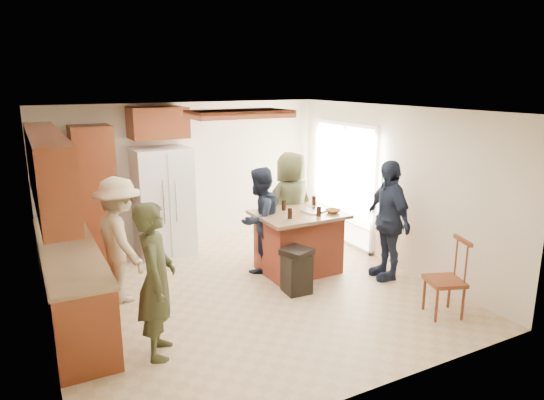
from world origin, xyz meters
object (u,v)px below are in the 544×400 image
person_front_left (156,280)px  person_counter (120,240)px  trash_bin (297,270)px  spindle_chair (446,281)px  kitchen_island (298,241)px  person_behind_right (291,205)px  person_side_right (388,220)px  person_behind_left (260,220)px  refrigerator (163,202)px

person_front_left → person_counter: size_ratio=1.01×
trash_bin → spindle_chair: bearing=-48.1°
person_counter → kitchen_island: size_ratio=1.31×
person_behind_right → kitchen_island: bearing=58.5°
person_front_left → person_side_right: person_side_right is taller
person_front_left → person_behind_left: 2.57m
person_behind_right → kitchen_island: (-0.22, -0.61, -0.40)m
person_side_right → person_front_left: bearing=-71.4°
refrigerator → person_behind_left: bearing=-53.3°
person_behind_left → person_side_right: bearing=116.6°
refrigerator → spindle_chair: (2.45, -3.84, -0.45)m
person_front_left → person_side_right: bearing=-62.3°
kitchen_island → person_behind_right: bearing=69.8°
person_behind_left → refrigerator: (-1.07, 1.44, 0.09)m
refrigerator → trash_bin: 2.73m
person_front_left → refrigerator: size_ratio=0.94×
kitchen_island → trash_bin: (-0.42, -0.66, -0.16)m
person_front_left → person_side_right: size_ratio=0.95×
spindle_chair → person_behind_left: bearing=119.8°
person_counter → trash_bin: (2.16, -0.89, -0.52)m
person_counter → trash_bin: 2.39m
person_behind_left → person_side_right: (1.54, -1.11, 0.08)m
person_side_right → kitchen_island: (-1.03, 0.81, -0.41)m
spindle_chair → refrigerator: bearing=122.5°
kitchen_island → trash_bin: kitchen_island is taller
person_counter → refrigerator: (1.00, 1.50, 0.06)m
person_side_right → spindle_chair: 1.37m
kitchen_island → spindle_chair: 2.28m
spindle_chair → person_counter: bearing=145.9°
refrigerator → spindle_chair: 4.58m
person_behind_right → spindle_chair: size_ratio=1.77×
person_side_right → trash_bin: bearing=-85.3°
person_front_left → person_behind_left: (2.01, 1.61, -0.04)m
person_behind_left → trash_bin: person_behind_left is taller
person_front_left → kitchen_island: size_ratio=1.32×
person_counter → kitchen_island: person_counter is taller
person_behind_left → kitchen_island: bearing=121.6°
person_counter → refrigerator: bearing=-44.7°
person_behind_left → trash_bin: bearing=67.5°
person_side_right → refrigerator: bearing=-123.7°
person_behind_right → person_counter: size_ratio=1.05×
kitchen_island → person_behind_left: bearing=149.1°
person_side_right → trash_bin: size_ratio=2.80×
refrigerator → person_side_right: bearing=-44.3°
spindle_chair → person_behind_right: bearing=103.5°
refrigerator → spindle_chair: refrigerator is taller
person_behind_left → trash_bin: (0.08, -0.96, -0.49)m
person_behind_right → kitchen_island: person_behind_right is taller
person_behind_left → person_counter: 2.08m
person_behind_left → refrigerator: size_ratio=0.90×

